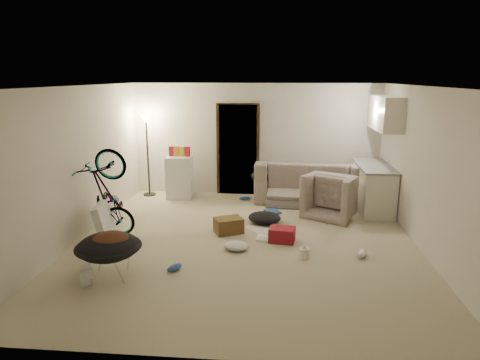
# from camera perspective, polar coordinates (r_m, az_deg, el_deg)

# --- Properties ---
(floor) EXTENTS (5.50, 6.00, 0.02)m
(floor) POSITION_cam_1_polar(r_m,az_deg,el_deg) (7.08, 0.73, -8.36)
(floor) COLOR #BDB391
(floor) RESTS_ON ground
(ceiling) EXTENTS (5.50, 6.00, 0.02)m
(ceiling) POSITION_cam_1_polar(r_m,az_deg,el_deg) (6.56, 0.80, 12.48)
(ceiling) COLOR white
(ceiling) RESTS_ON wall_back
(wall_back) EXTENTS (5.50, 0.02, 2.50)m
(wall_back) POSITION_cam_1_polar(r_m,az_deg,el_deg) (9.67, 2.12, 5.38)
(wall_back) COLOR silver
(wall_back) RESTS_ON floor
(wall_front) EXTENTS (5.50, 0.02, 2.50)m
(wall_front) POSITION_cam_1_polar(r_m,az_deg,el_deg) (3.83, -2.68, -7.74)
(wall_front) COLOR silver
(wall_front) RESTS_ON floor
(wall_left) EXTENTS (0.02, 6.00, 2.50)m
(wall_left) POSITION_cam_1_polar(r_m,az_deg,el_deg) (7.44, -20.96, 1.95)
(wall_left) COLOR silver
(wall_left) RESTS_ON floor
(wall_right) EXTENTS (0.02, 6.00, 2.50)m
(wall_right) POSITION_cam_1_polar(r_m,az_deg,el_deg) (7.06, 23.70, 1.11)
(wall_right) COLOR silver
(wall_right) RESTS_ON floor
(doorway) EXTENTS (0.85, 0.10, 2.04)m
(doorway) POSITION_cam_1_polar(r_m,az_deg,el_deg) (9.69, -0.27, 4.03)
(doorway) COLOR black
(doorway) RESTS_ON floor
(door_trim) EXTENTS (0.97, 0.04, 2.10)m
(door_trim) POSITION_cam_1_polar(r_m,az_deg,el_deg) (9.66, -0.29, 4.00)
(door_trim) COLOR black
(door_trim) RESTS_ON floor
(floor_lamp) EXTENTS (0.28, 0.28, 1.81)m
(floor_lamp) POSITION_cam_1_polar(r_m,az_deg,el_deg) (9.73, -12.31, 5.47)
(floor_lamp) COLOR black
(floor_lamp) RESTS_ON floor
(kitchen_counter) EXTENTS (0.60, 1.50, 0.88)m
(kitchen_counter) POSITION_cam_1_polar(r_m,az_deg,el_deg) (9.03, 17.31, -1.08)
(kitchen_counter) COLOR silver
(kitchen_counter) RESTS_ON floor
(counter_top) EXTENTS (0.64, 1.54, 0.04)m
(counter_top) POSITION_cam_1_polar(r_m,az_deg,el_deg) (8.93, 17.52, 1.77)
(counter_top) COLOR gray
(counter_top) RESTS_ON kitchen_counter
(kitchen_uppers) EXTENTS (0.38, 1.40, 0.65)m
(kitchen_uppers) POSITION_cam_1_polar(r_m,az_deg,el_deg) (8.82, 18.84, 8.44)
(kitchen_uppers) COLOR silver
(kitchen_uppers) RESTS_ON wall_right
(sofa) EXTENTS (2.27, 0.99, 0.65)m
(sofa) POSITION_cam_1_polar(r_m,az_deg,el_deg) (9.31, 9.01, -0.92)
(sofa) COLOR #3D463E
(sofa) RESTS_ON floor
(armchair) EXTENTS (1.24, 1.19, 0.62)m
(armchair) POSITION_cam_1_polar(r_m,az_deg,el_deg) (8.56, 12.56, -2.50)
(armchair) COLOR #3D463E
(armchair) RESTS_ON floor
(bicycle) EXTENTS (1.61, 0.80, 0.90)m
(bicycle) POSITION_cam_1_polar(r_m,az_deg,el_deg) (7.50, -17.08, -4.29)
(bicycle) COLOR black
(bicycle) RESTS_ON floor
(book_asset) EXTENTS (0.28, 0.28, 0.02)m
(book_asset) POSITION_cam_1_polar(r_m,az_deg,el_deg) (6.00, -20.47, -13.33)
(book_asset) COLOR maroon
(book_asset) RESTS_ON floor
(mini_fridge) EXTENTS (0.58, 0.58, 0.93)m
(mini_fridge) POSITION_cam_1_polar(r_m,az_deg,el_deg) (9.60, -8.03, 0.43)
(mini_fridge) COLOR white
(mini_fridge) RESTS_ON floor
(snack_box_0) EXTENTS (0.10, 0.08, 0.30)m
(snack_box_0) POSITION_cam_1_polar(r_m,az_deg,el_deg) (9.53, -9.13, 3.57)
(snack_box_0) COLOR maroon
(snack_box_0) RESTS_ON mini_fridge
(snack_box_1) EXTENTS (0.10, 0.07, 0.30)m
(snack_box_1) POSITION_cam_1_polar(r_m,az_deg,el_deg) (9.50, -8.43, 3.56)
(snack_box_1) COLOR orange
(snack_box_1) RESTS_ON mini_fridge
(snack_box_2) EXTENTS (0.11, 0.08, 0.30)m
(snack_box_2) POSITION_cam_1_polar(r_m,az_deg,el_deg) (9.47, -7.72, 3.56)
(snack_box_2) COLOR gold
(snack_box_2) RESTS_ON mini_fridge
(snack_box_3) EXTENTS (0.11, 0.09, 0.30)m
(snack_box_3) POSITION_cam_1_polar(r_m,az_deg,el_deg) (9.45, -7.01, 3.55)
(snack_box_3) COLOR maroon
(snack_box_3) RESTS_ON mini_fridge
(saucer_chair) EXTENTS (0.87, 0.87, 0.62)m
(saucer_chair) POSITION_cam_1_polar(r_m,az_deg,el_deg) (6.02, -17.08, -9.21)
(saucer_chair) COLOR silver
(saucer_chair) RESTS_ON floor
(hoodie) EXTENTS (0.60, 0.56, 0.22)m
(hoodie) POSITION_cam_1_polar(r_m,az_deg,el_deg) (5.90, -16.87, -7.64)
(hoodie) COLOR #482618
(hoodie) RESTS_ON saucer_chair
(sofa_drape) EXTENTS (0.56, 0.46, 0.28)m
(sofa_drape) POSITION_cam_1_polar(r_m,az_deg,el_deg) (9.24, 3.17, 0.49)
(sofa_drape) COLOR black
(sofa_drape) RESTS_ON sofa
(tv_box) EXTENTS (0.40, 1.02, 0.67)m
(tv_box) POSITION_cam_1_polar(r_m,az_deg,el_deg) (7.46, -17.25, -5.06)
(tv_box) COLOR silver
(tv_box) RESTS_ON floor
(drink_case_a) EXTENTS (0.56, 0.50, 0.26)m
(drink_case_a) POSITION_cam_1_polar(r_m,az_deg,el_deg) (7.44, -1.53, -6.07)
(drink_case_a) COLOR brown
(drink_case_a) RESTS_ON floor
(drink_case_b) EXTENTS (0.45, 0.36, 0.24)m
(drink_case_b) POSITION_cam_1_polar(r_m,az_deg,el_deg) (7.09, 5.63, -7.27)
(drink_case_b) COLOR maroon
(drink_case_b) RESTS_ON floor
(juicer) EXTENTS (0.16, 0.16, 0.23)m
(juicer) POSITION_cam_1_polar(r_m,az_deg,el_deg) (6.52, 8.55, -9.54)
(juicer) COLOR white
(juicer) RESTS_ON floor
(newspaper) EXTENTS (0.61, 0.61, 0.01)m
(newspaper) POSITION_cam_1_polar(r_m,az_deg,el_deg) (7.66, 2.80, -6.54)
(newspaper) COLOR beige
(newspaper) RESTS_ON floor
(book_blue) EXTENTS (0.37, 0.41, 0.03)m
(book_blue) POSITION_cam_1_polar(r_m,az_deg,el_deg) (8.58, 4.36, -4.21)
(book_blue) COLOR #294C94
(book_blue) RESTS_ON floor
(book_white) EXTENTS (0.24, 0.30, 0.03)m
(book_white) POSITION_cam_1_polar(r_m,az_deg,el_deg) (7.22, 3.09, -7.74)
(book_white) COLOR silver
(book_white) RESTS_ON floor
(shoe_0) EXTENTS (0.27, 0.17, 0.09)m
(shoe_0) POSITION_cam_1_polar(r_m,az_deg,el_deg) (9.36, 0.62, -2.45)
(shoe_0) COLOR #294C94
(shoe_0) RESTS_ON floor
(shoe_1) EXTENTS (0.26, 0.28, 0.10)m
(shoe_1) POSITION_cam_1_polar(r_m,az_deg,el_deg) (9.33, 1.92, -2.47)
(shoe_1) COLOR slate
(shoe_1) RESTS_ON floor
(shoe_2) EXTENTS (0.23, 0.26, 0.09)m
(shoe_2) POSITION_cam_1_polar(r_m,az_deg,el_deg) (6.16, -8.73, -11.47)
(shoe_2) COLOR #294C94
(shoe_2) RESTS_ON floor
(shoe_4) EXTENTS (0.23, 0.33, 0.11)m
(shoe_4) POSITION_cam_1_polar(r_m,az_deg,el_deg) (6.78, 15.95, -9.36)
(shoe_4) COLOR white
(shoe_4) RESTS_ON floor
(clothes_lump_a) EXTENTS (0.69, 0.63, 0.19)m
(clothes_lump_a) POSITION_cam_1_polar(r_m,az_deg,el_deg) (7.95, 3.28, -5.03)
(clothes_lump_a) COLOR black
(clothes_lump_a) RESTS_ON floor
(clothes_lump_b) EXTENTS (0.46, 0.41, 0.13)m
(clothes_lump_b) POSITION_cam_1_polar(r_m,az_deg,el_deg) (9.46, 3.92, -2.20)
(clothes_lump_b) COLOR black
(clothes_lump_b) RESTS_ON floor
(clothes_lump_c) EXTENTS (0.46, 0.42, 0.12)m
(clothes_lump_c) POSITION_cam_1_polar(r_m,az_deg,el_deg) (6.77, -0.50, -8.78)
(clothes_lump_c) COLOR silver
(clothes_lump_c) RESTS_ON floor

